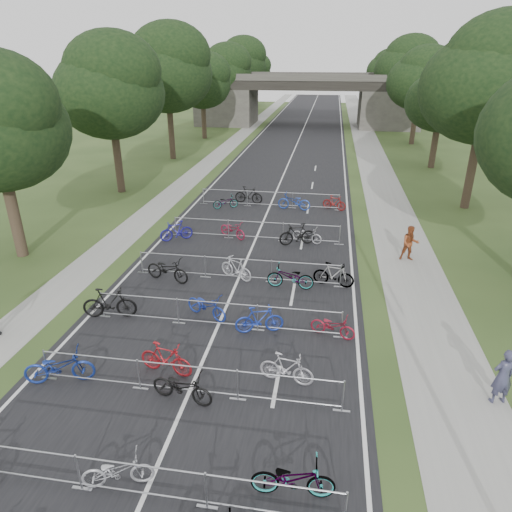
{
  "coord_description": "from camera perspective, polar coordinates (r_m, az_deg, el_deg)",
  "views": [
    {
      "loc": [
        3.77,
        -3.31,
        9.49
      ],
      "look_at": [
        0.78,
        15.33,
        1.1
      ],
      "focal_mm": 32.0,
      "sensor_mm": 36.0,
      "label": 1
    }
  ],
  "objects": [
    {
      "name": "bike_11",
      "position": [
        14.64,
        3.84,
        -13.86
      ],
      "size": [
        1.8,
        0.78,
        1.05
      ],
      "primitive_type": "imported",
      "rotation": [
        0.0,
        0.0,
        1.4
      ],
      "color": "#AEACB4",
      "rests_on": "ground"
    },
    {
      "name": "sidewalk_left",
      "position": [
        55.31,
        -2.86,
        14.05
      ],
      "size": [
        2.0,
        140.0,
        0.01
      ],
      "primitive_type": "cube",
      "color": "gray",
      "rests_on": "ground"
    },
    {
      "name": "bike_5",
      "position": [
        12.38,
        -16.91,
        -24.31
      ],
      "size": [
        1.8,
        1.06,
        0.9
      ],
      "primitive_type": "imported",
      "rotation": [
        0.0,
        0.0,
        1.87
      ],
      "color": "#A7A8AE",
      "rests_on": "ground"
    },
    {
      "name": "barrier_row_4",
      "position": [
        20.73,
        -2.28,
        -1.63
      ],
      "size": [
        9.7,
        0.08,
        1.1
      ],
      "color": "#9A9CA1",
      "rests_on": "ground"
    },
    {
      "name": "tree_left_4",
      "position": [
        68.97,
        -3.87,
        22.08
      ],
      "size": [
        7.56,
        7.56,
        11.53
      ],
      "color": "#33261C",
      "rests_on": "ground"
    },
    {
      "name": "barrier_row_3",
      "position": [
        17.3,
        -4.87,
        -7.28
      ],
      "size": [
        9.7,
        0.08,
        1.1
      ],
      "color": "#9A9CA1",
      "rests_on": "ground"
    },
    {
      "name": "tree_left_5",
      "position": [
        80.69,
        -1.86,
        22.96
      ],
      "size": [
        8.4,
        8.4,
        12.81
      ],
      "color": "#33261C",
      "rests_on": "ground"
    },
    {
      "name": "bike_15",
      "position": [
        16.99,
        9.58,
        -8.63
      ],
      "size": [
        1.76,
        1.01,
        0.88
      ],
      "primitive_type": "imported",
      "rotation": [
        0.0,
        0.0,
        1.3
      ],
      "color": "maroon",
      "rests_on": "ground"
    },
    {
      "name": "bike_20",
      "position": [
        25.55,
        -9.93,
        3.11
      ],
      "size": [
        1.83,
        1.41,
        1.1
      ],
      "primitive_type": "imported",
      "rotation": [
        0.0,
        0.0,
        5.27
      ],
      "color": "navy",
      "rests_on": "ground"
    },
    {
      "name": "tree_right_2",
      "position": [
        44.38,
        22.34,
        17.7
      ],
      "size": [
        6.16,
        6.16,
        9.39
      ],
      "color": "#33261C",
      "rests_on": "ground"
    },
    {
      "name": "tree_right_1",
      "position": [
        32.64,
        27.27,
        18.7
      ],
      "size": [
        8.18,
        8.18,
        12.47
      ],
      "color": "#33261C",
      "rests_on": "ground"
    },
    {
      "name": "road",
      "position": [
        54.28,
        5.14,
        13.79
      ],
      "size": [
        11.0,
        140.0,
        0.01
      ],
      "primitive_type": "cube",
      "color": "black",
      "rests_on": "ground"
    },
    {
      "name": "bike_9",
      "position": [
        15.23,
        -11.2,
        -12.49
      ],
      "size": [
        1.93,
        0.88,
        1.12
      ],
      "primitive_type": "imported",
      "rotation": [
        0.0,
        0.0,
        1.37
      ],
      "color": "maroon",
      "rests_on": "ground"
    },
    {
      "name": "bike_10",
      "position": [
        14.13,
        -9.22,
        -15.85
      ],
      "size": [
        2.05,
        1.03,
        1.03
      ],
      "primitive_type": "imported",
      "rotation": [
        0.0,
        0.0,
        1.38
      ],
      "color": "black",
      "rests_on": "ground"
    },
    {
      "name": "tree_right_3",
      "position": [
        56.08,
        19.94,
        20.01
      ],
      "size": [
        7.17,
        7.17,
        10.93
      ],
      "color": "#33261C",
      "rests_on": "ground"
    },
    {
      "name": "bike_21",
      "position": [
        25.6,
        -2.93,
        3.31
      ],
      "size": [
        1.89,
        1.52,
        0.96
      ],
      "primitive_type": "imported",
      "rotation": [
        0.0,
        0.0,
        1.01
      ],
      "color": "maroon",
      "rests_on": "ground"
    },
    {
      "name": "bike_19",
      "position": [
        20.45,
        9.67,
        -2.33
      ],
      "size": [
        1.9,
        0.86,
        1.1
      ],
      "primitive_type": "imported",
      "rotation": [
        0.0,
        0.0,
        1.38
      ],
      "color": "#9A9CA1",
      "rests_on": "ground"
    },
    {
      "name": "bike_26",
      "position": [
        30.39,
        4.77,
        6.79
      ],
      "size": [
        2.22,
        0.97,
        1.13
      ],
      "primitive_type": "imported",
      "rotation": [
        0.0,
        0.0,
        4.61
      ],
      "color": "#1C3A9B",
      "rests_on": "ground"
    },
    {
      "name": "tree_right_4",
      "position": [
        67.9,
        18.33,
        21.51
      ],
      "size": [
        8.18,
        8.18,
        12.47
      ],
      "color": "#33261C",
      "rests_on": "ground"
    },
    {
      "name": "tree_right_5",
      "position": [
        79.87,
        16.92,
        20.46
      ],
      "size": [
        6.16,
        6.16,
        9.39
      ],
      "color": "#33261C",
      "rests_on": "ground"
    },
    {
      "name": "barrier_row_2",
      "position": [
        14.31,
        -8.57,
        -15.05
      ],
      "size": [
        9.7,
        0.08,
        1.1
      ],
      "color": "#9A9CA1",
      "rests_on": "ground"
    },
    {
      "name": "bike_27",
      "position": [
        30.77,
        9.76,
        6.59
      ],
      "size": [
        1.66,
        1.05,
        0.97
      ],
      "primitive_type": "imported",
      "rotation": [
        0.0,
        0.0,
        1.17
      ],
      "color": "maroon",
      "rests_on": "ground"
    },
    {
      "name": "bike_24",
      "position": [
        30.68,
        -3.84,
        6.76
      ],
      "size": [
        1.79,
        1.27,
        0.89
      ],
      "primitive_type": "imported",
      "rotation": [
        0.0,
        0.0,
        2.02
      ],
      "color": "#9A9CA1",
      "rests_on": "ground"
    },
    {
      "name": "bike_16",
      "position": [
        20.99,
        -11.01,
        -1.67
      ],
      "size": [
        2.29,
        1.31,
        1.14
      ],
      "primitive_type": "imported",
      "rotation": [
        0.0,
        0.0,
        1.3
      ],
      "color": "black",
      "rests_on": "ground"
    },
    {
      "name": "sidewalk_right",
      "position": [
        54.32,
        13.81,
        13.23
      ],
      "size": [
        3.0,
        140.0,
        0.01
      ],
      "primitive_type": "cube",
      "color": "gray",
      "rests_on": "ground"
    },
    {
      "name": "bike_18",
      "position": [
        20.02,
        4.32,
        -2.67
      ],
      "size": [
        2.08,
        0.79,
        1.08
      ],
      "primitive_type": "imported",
      "rotation": [
        0.0,
        0.0,
        4.68
      ],
      "color": "#9A9CA1",
      "rests_on": "ground"
    },
    {
      "name": "bike_23",
      "position": [
        25.07,
        6.41,
        2.65
      ],
      "size": [
        1.81,
        1.12,
        0.9
      ],
      "primitive_type": "imported",
      "rotation": [
        0.0,
        0.0,
        1.24
      ],
      "color": "#9A9AA1",
      "rests_on": "ground"
    },
    {
      "name": "bike_17",
      "position": [
        20.84,
        -2.5,
        -1.54
      ],
      "size": [
        1.78,
        1.27,
        1.06
      ],
      "primitive_type": "imported",
      "rotation": [
        0.0,
        0.0,
        4.22
      ],
      "color": "silver",
      "rests_on": "ground"
    },
    {
      "name": "bike_25",
      "position": [
        31.67,
        -0.93,
        7.63
      ],
      "size": [
        2.02,
        0.77,
        1.18
      ],
      "primitive_type": "imported",
      "rotation": [
        0.0,
        0.0,
        1.46
      ],
      "color": "black",
      "rests_on": "ground"
    },
    {
      "name": "bike_7",
      "position": [
        11.74,
        4.65,
        -25.98
      ],
      "size": [
        2.02,
        0.83,
        1.04
      ],
      "primitive_type": "imported",
      "rotation": [
        0.0,
        0.0,
        1.64
      ],
      "color": "#9A9CA1",
      "rests_on": "ground"
    },
    {
      "name": "barrier_row_5",
      "position": [
        25.25,
        -0.07,
        3.21
      ],
      "size": [
        9.7,
        0.08,
        1.1
      ],
      "color": "#9A9CA1",
      "rests_on": "ground"
    },
    {
      "name": "tree_left_3",
      "position": [
        57.36,
        -6.66,
        20.8
      ],
      "size": [
        6.72,
        6.72,
        10.25
      ],
      "color": "#33261C",
      "rests_on": "ground"
    },
    {
      "name": "bike_13",
      "position": [
        17.96,
        -6.19,
        -6.22
      ],
      "size": [
        2.03,
        1.47,
        1.02
      ],
      "primitive_type": "imported",
      "rotation": [
        0.0,
        0.0,
        1.11
      ],
      "color": "navy",
      "rests_on": "ground"
    },
    {
      "name": "bike_22",
      "position": [
        24.65,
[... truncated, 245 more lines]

